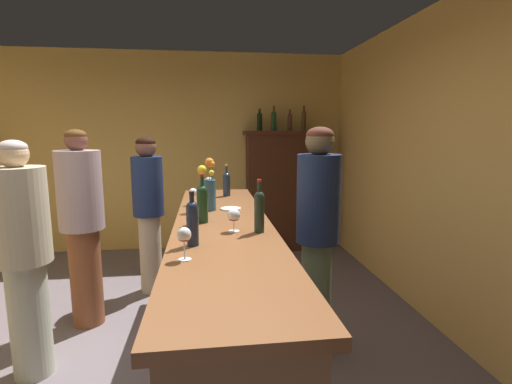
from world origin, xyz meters
TOP-DOWN VIEW (x-y plane):
  - floor at (0.00, 0.00)m, footprint 7.77×7.77m
  - wall_back at (0.00, 3.05)m, footprint 5.00×0.12m
  - wall_right at (2.50, 0.00)m, footprint 0.12×6.10m
  - bar_counter at (0.60, 0.05)m, footprint 0.65×2.97m
  - display_cabinet at (1.53, 2.75)m, footprint 1.03×0.41m
  - wine_bottle_rose at (0.81, -0.20)m, footprint 0.06×0.06m
  - wine_bottle_riesling at (0.47, 0.10)m, footprint 0.08×0.08m
  - wine_bottle_syrah at (0.69, 1.14)m, footprint 0.07×0.07m
  - wine_bottle_chardonnay at (0.42, -0.42)m, footprint 0.07×0.07m
  - wine_glass_front at (0.66, -0.16)m, footprint 0.08×0.08m
  - wine_glass_mid at (0.39, -0.66)m, footprint 0.07×0.07m
  - wine_glass_rear at (0.38, 0.73)m, footprint 0.07×0.07m
  - wine_glass_spare at (0.52, 1.36)m, footprint 0.08×0.08m
  - flower_arrangement at (0.51, 0.51)m, footprint 0.14×0.13m
  - cheese_plate at (0.68, 0.51)m, footprint 0.16×0.16m
  - display_bottle_left at (1.23, 2.75)m, footprint 0.07×0.07m
  - display_bottle_midleft at (1.43, 2.75)m, footprint 0.07×0.07m
  - display_bottle_center at (1.65, 2.75)m, footprint 0.06×0.06m
  - display_bottle_midright at (1.85, 2.75)m, footprint 0.06×0.06m
  - patron_in_navy at (-0.56, 0.85)m, footprint 0.36×0.36m
  - patron_in_grey at (-0.10, 1.48)m, footprint 0.31×0.31m
  - patron_near_entrance at (-0.72, 0.16)m, footprint 0.36×0.36m
  - bartender at (1.30, 0.18)m, footprint 0.31×0.31m

SIDE VIEW (x-z plane):
  - floor at x=0.00m, z-range 0.00..0.00m
  - bar_counter at x=0.60m, z-range 0.00..1.07m
  - display_cabinet at x=1.53m, z-range 0.04..1.71m
  - patron_near_entrance at x=-0.72m, z-range 0.08..1.70m
  - patron_in_grey at x=-0.10m, z-range 0.10..1.72m
  - patron_in_navy at x=-0.56m, z-range 0.08..1.77m
  - bartender at x=1.30m, z-range 0.10..1.81m
  - cheese_plate at x=0.68m, z-range 1.06..1.07m
  - wine_glass_front at x=0.66m, z-range 1.09..1.23m
  - wine_glass_rear at x=0.38m, z-range 1.09..1.24m
  - wine_glass_spare at x=0.52m, z-range 1.10..1.26m
  - wine_glass_mid at x=0.39m, z-range 1.10..1.26m
  - wine_bottle_syrah at x=0.69m, z-range 1.04..1.34m
  - wine_bottle_chardonnay at x=0.42m, z-range 1.05..1.35m
  - wine_bottle_riesling at x=0.47m, z-range 1.04..1.37m
  - wine_bottle_rose at x=0.81m, z-range 1.04..1.37m
  - flower_arrangement at x=0.51m, z-range 1.03..1.43m
  - wall_back at x=0.00m, z-range 0.00..2.74m
  - wall_right at x=2.50m, z-range 0.00..2.74m
  - display_bottle_center at x=1.65m, z-range 1.66..1.96m
  - display_bottle_left at x=1.23m, z-range 1.67..1.96m
  - display_bottle_midleft at x=1.43m, z-range 1.66..1.99m
  - display_bottle_midright at x=1.85m, z-range 1.66..2.00m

